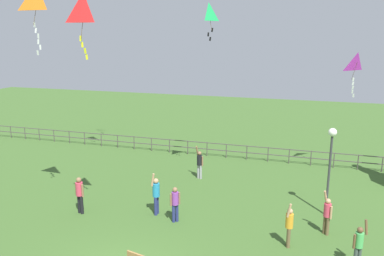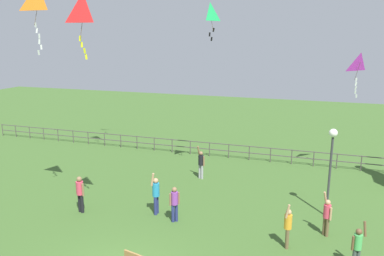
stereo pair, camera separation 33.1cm
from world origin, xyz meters
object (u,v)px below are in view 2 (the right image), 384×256
Objects in this scene: person_0 at (288,225)px; person_3 at (156,193)px; person_4 at (327,215)px; person_6 at (175,202)px; kite_4 at (210,13)px; kite_2 at (360,64)px; kite_1 at (39,1)px; kite_5 at (84,11)px; lamppost at (332,153)px; person_2 at (80,192)px; person_7 at (201,163)px; person_1 at (357,246)px.

person_3 is (-5.78, 1.06, 0.08)m from person_0.
person_6 is at bearing -172.84° from person_4.
kite_4 is (0.09, 4.97, 7.97)m from person_6.
kite_2 is at bearing 42.10° from person_3.
person_4 is 6.18m from person_6.
person_0 is 13.13m from kite_1.
kite_1 is at bearing -173.00° from person_6.
person_6 is 0.84× the size of kite_4.
lamppost is at bearing 24.57° from kite_5.
person_0 is 9.08m from person_2.
person_6 is at bearing 7.00° from kite_1.
person_7 is (-5.18, 5.90, 0.02)m from person_0.
person_2 is at bearing 9.46° from kite_1.
person_3 is at bearing -177.23° from person_4.
lamppost is at bearing -103.03° from kite_2.
kite_1 reaches higher than lamppost.
person_3 is (3.29, 0.90, 0.02)m from person_2.
lamppost is 7.01m from person_6.
person_0 is at bearing 164.13° from person_1.
kite_4 is at bearing 158.76° from lamppost.
person_1 is at bearing -92.31° from kite_2.
kite_4 is 0.79× the size of kite_5.
person_7 is at bearing 70.38° from kite_5.
lamppost is 4.49m from person_1.
person_4 is 7.96m from person_7.
person_0 is 0.98× the size of person_7.
kite_1 is 2.82m from kite_5.
person_4 is 0.64× the size of kite_1.
kite_1 is 1.18× the size of kite_5.
person_3 is 1.27× the size of person_6.
kite_1 is (-1.16, -0.19, 8.17)m from person_2.
lamppost is 2.18× the size of person_0.
person_4 reaches higher than person_6.
person_4 is 0.97× the size of person_7.
person_0 is 0.92× the size of person_3.
person_7 is at bearing 145.63° from person_4.
person_2 is at bearing 144.52° from kite_5.
lamppost reaches higher than person_6.
person_2 is (-11.42, 0.82, 0.09)m from person_1.
person_7 is 0.66× the size of kite_1.
person_0 is at bearing 0.23° from kite_1.
person_6 is 0.65× the size of kite_2.
kite_1 reaches higher than person_7.
kite_2 is (1.27, 5.51, 3.44)m from lamppost.
person_0 reaches higher than person_6.
person_2 is 15.55m from kite_2.
kite_5 is at bearing -132.86° from person_3.
person_2 is 0.61× the size of kite_1.
person_0 is (-1.44, -3.23, -2.01)m from lamppost.
person_3 is at bearing -97.14° from person_7.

